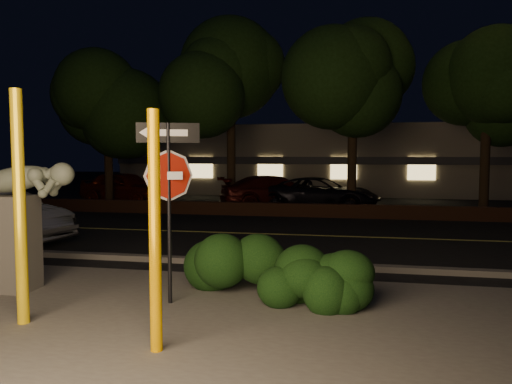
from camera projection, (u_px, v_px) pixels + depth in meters
ground at (278, 221)px, 17.49m from camera, size 90.00×90.00×0.00m
patio at (152, 326)px, 6.74m from camera, size 14.00×6.00×0.02m
road at (262, 234)px, 14.56m from camera, size 80.00×8.00×0.01m
lane_marking at (262, 234)px, 14.56m from camera, size 80.00×0.12×0.00m
curb at (226, 262)px, 10.55m from camera, size 80.00×0.25×0.12m
brick_wall at (283, 210)px, 18.75m from camera, size 40.00×0.35×0.50m
parking_lot at (300, 202)px, 24.34m from camera, size 40.00×12.00×0.01m
building at (314, 160)px, 31.99m from camera, size 22.00×10.20×4.00m
tree_far_a at (107, 85)px, 21.60m from camera, size 4.60×4.60×7.43m
tree_far_b at (231, 64)px, 20.66m from camera, size 5.20×5.20×8.41m
tree_far_c at (353, 68)px, 19.31m from camera, size 4.80×4.80×7.84m
tree_far_d at (488, 73)px, 18.83m from camera, size 4.40×4.40×7.42m
yellow_pole_left at (20, 208)px, 6.72m from camera, size 0.16×0.16×3.20m
yellow_pole_right at (155, 233)px, 5.77m from camera, size 0.14×0.14×2.84m
signpost at (169, 176)px, 7.61m from camera, size 0.89×0.39×2.80m
sculpture at (16, 212)px, 8.38m from camera, size 2.05×0.68×2.19m
hedge_center at (237, 258)px, 8.61m from camera, size 2.20×1.24×1.09m
hedge_right at (311, 273)px, 7.58m from camera, size 1.71×1.12×1.04m
hedge_far_right at (315, 273)px, 7.49m from camera, size 1.66×1.14×1.08m
parked_car_red at (125, 187)px, 23.74m from camera, size 4.82×2.94×1.53m
parked_car_darkred at (276, 192)px, 21.50m from camera, size 5.27×3.91×1.42m
parked_car_dark at (321, 194)px, 20.87m from camera, size 5.24×3.02×1.37m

